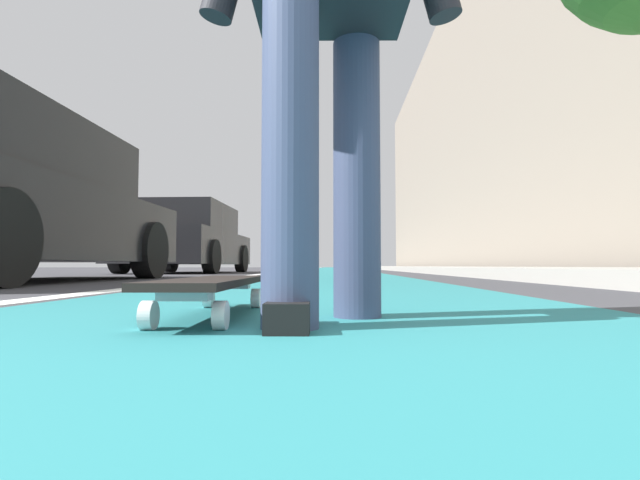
# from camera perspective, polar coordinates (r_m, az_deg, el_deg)

# --- Properties ---
(ground_plane) EXTENTS (80.00, 80.00, 0.00)m
(ground_plane) POSITION_cam_1_polar(r_m,az_deg,el_deg) (10.36, 1.11, -3.91)
(ground_plane) COLOR #38383D
(bike_lane_paint) EXTENTS (56.00, 2.14, 0.00)m
(bike_lane_paint) POSITION_cam_1_polar(r_m,az_deg,el_deg) (24.36, 1.52, -3.42)
(bike_lane_paint) COLOR #237075
(bike_lane_paint) RESTS_ON ground
(lane_stripe_white) EXTENTS (52.00, 0.16, 0.01)m
(lane_stripe_white) POSITION_cam_1_polar(r_m,az_deg,el_deg) (20.40, -1.98, -3.48)
(lane_stripe_white) COLOR silver
(lane_stripe_white) RESTS_ON ground
(sidewalk_curb) EXTENTS (52.00, 3.20, 0.13)m
(sidewalk_curb) POSITION_cam_1_polar(r_m,az_deg,el_deg) (18.66, 12.18, -3.27)
(sidewalk_curb) COLOR #9E9B93
(sidewalk_curb) RESTS_ON ground
(building_facade) EXTENTS (40.00, 1.20, 12.71)m
(building_facade) POSITION_cam_1_polar(r_m,az_deg,el_deg) (23.94, 16.38, 12.08)
(building_facade) COLOR gray
(building_facade) RESTS_ON ground
(skateboard) EXTENTS (0.84, 0.22, 0.11)m
(skateboard) POSITION_cam_1_polar(r_m,az_deg,el_deg) (1.48, -12.41, -5.24)
(skateboard) COLOR white
(skateboard) RESTS_ON ground
(parked_car_near) EXTENTS (4.19, 2.01, 1.50)m
(parked_car_near) POSITION_cam_1_polar(r_m,az_deg,el_deg) (5.45, -33.25, 3.51)
(parked_car_near) COLOR black
(parked_car_near) RESTS_ON ground
(parked_car_mid) EXTENTS (4.42, 2.08, 1.49)m
(parked_car_mid) POSITION_cam_1_polar(r_m,az_deg,el_deg) (11.07, -15.29, -0.01)
(parked_car_mid) COLOR black
(parked_car_mid) RESTS_ON ground
(traffic_light) EXTENTS (0.33, 0.28, 4.69)m
(traffic_light) POSITION_cam_1_polar(r_m,az_deg,el_deg) (18.77, -3.57, 6.32)
(traffic_light) COLOR #2D2D2D
(traffic_light) RESTS_ON ground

